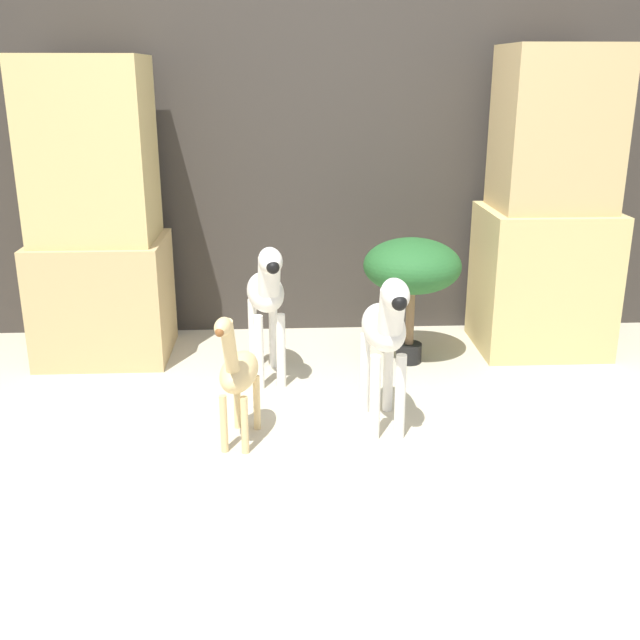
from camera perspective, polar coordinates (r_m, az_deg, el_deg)
ground_plane at (r=2.73m, az=1.92°, el=-11.65°), size 14.00×14.00×0.00m
wall_back at (r=4.01m, az=0.10°, el=14.62°), size 6.40×0.08×2.20m
rock_pillar_left at (r=3.78m, az=-16.64°, el=7.15°), size 0.63×0.52×1.44m
rock_pillar_right at (r=3.89m, az=16.97°, el=7.55°), size 0.63×0.52×1.49m
zebra_right at (r=2.89m, az=5.02°, el=-0.77°), size 0.18×0.50×0.67m
zebra_left at (r=3.36m, az=-4.09°, el=1.99°), size 0.21×0.50×0.67m
giraffe_figurine at (r=2.83m, az=-6.28°, el=-3.94°), size 0.19×0.41×0.56m
potted_palm_front at (r=3.59m, az=7.03°, el=3.93°), size 0.47×0.47×0.62m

